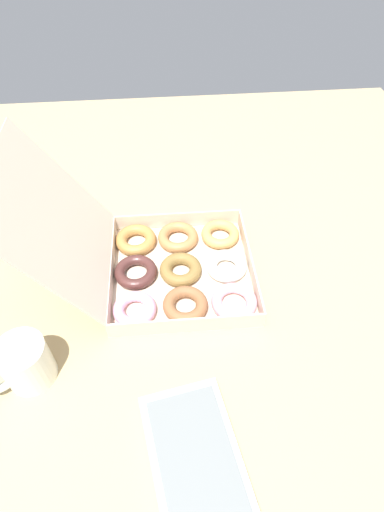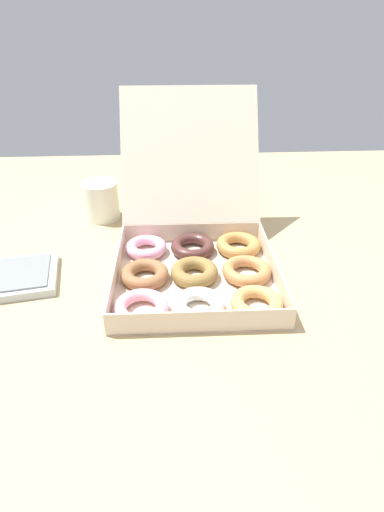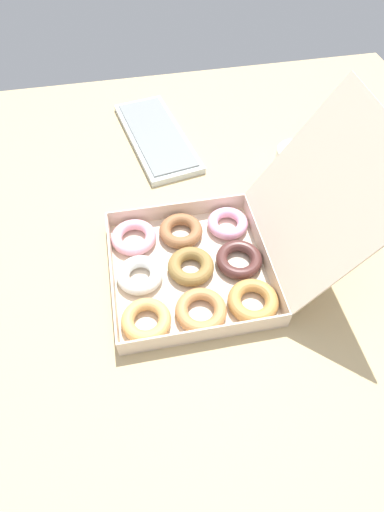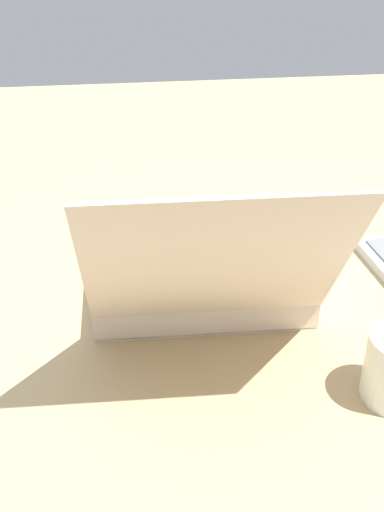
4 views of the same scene
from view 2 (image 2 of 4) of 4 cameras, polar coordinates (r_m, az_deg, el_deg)
name	(u,v)px [view 2 (image 2 of 4)]	position (r cm, az deg, el deg)	size (l,w,h in cm)	color
ground_plane	(216,286)	(86.46, 3.39, -4.32)	(180.00, 180.00, 2.00)	tan
donut_box	(196,256)	(87.26, 0.53, -0.06)	(35.52, 53.42, 34.03)	beige
coffee_mug	(101,200)	(113.75, -12.94, 7.85)	(10.59, 12.48, 10.29)	white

